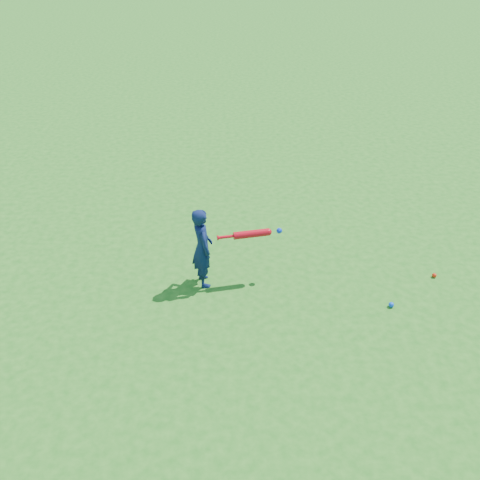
% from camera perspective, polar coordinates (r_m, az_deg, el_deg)
% --- Properties ---
extents(ground, '(80.00, 80.00, 0.00)m').
position_cam_1_polar(ground, '(7.19, 1.12, -4.74)').
color(ground, '#216818').
rests_on(ground, ground).
extents(child, '(0.37, 0.47, 1.12)m').
position_cam_1_polar(child, '(6.93, -4.04, -0.81)').
color(child, '#0E1944').
rests_on(child, ground).
extents(ground_ball_red, '(0.06, 0.06, 0.06)m').
position_cam_1_polar(ground_ball_red, '(7.77, 20.01, -3.56)').
color(ground_ball_red, red).
rests_on(ground_ball_red, ground).
extents(ground_ball_blue, '(0.07, 0.07, 0.07)m').
position_cam_1_polar(ground_ball_blue, '(7.06, 15.83, -6.66)').
color(ground_ball_blue, blue).
rests_on(ground_ball_blue, ground).
extents(bat_swing, '(0.85, 0.24, 0.10)m').
position_cam_1_polar(bat_swing, '(6.91, 1.49, 0.68)').
color(bat_swing, red).
rests_on(bat_swing, ground).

